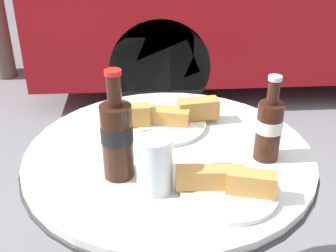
{
  "coord_description": "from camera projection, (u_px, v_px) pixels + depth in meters",
  "views": [
    {
      "loc": [
        -0.07,
        -0.91,
        1.29
      ],
      "look_at": [
        0.0,
        0.04,
        0.78
      ],
      "focal_mm": 45.0,
      "sensor_mm": 36.0,
      "label": 1
    }
  ],
  "objects": [
    {
      "name": "cola_bottle_right",
      "position": [
        117.0,
        137.0,
        0.92
      ],
      "size": [
        0.07,
        0.07,
        0.26
      ],
      "color": "#33190F",
      "rests_on": "bistro_table"
    },
    {
      "name": "bistro_table",
      "position": [
        169.0,
        197.0,
        1.14
      ],
      "size": [
        0.74,
        0.74,
        0.73
      ],
      "color": "#333333",
      "rests_on": "ground_plane"
    },
    {
      "name": "cola_bottle_left",
      "position": [
        269.0,
        127.0,
        1.0
      ],
      "size": [
        0.06,
        0.06,
        0.21
      ],
      "color": "#33190F",
      "rests_on": "bistro_table"
    },
    {
      "name": "lunch_plate_near",
      "position": [
        165.0,
        118.0,
        1.17
      ],
      "size": [
        0.3,
        0.24,
        0.07
      ],
      "color": "silver",
      "rests_on": "bistro_table"
    },
    {
      "name": "drinking_glass",
      "position": [
        155.0,
        166.0,
        0.9
      ],
      "size": [
        0.08,
        0.08,
        0.13
      ],
      "color": "#C68923",
      "rests_on": "bistro_table"
    },
    {
      "name": "lunch_plate_far",
      "position": [
        229.0,
        186.0,
        0.9
      ],
      "size": [
        0.22,
        0.21,
        0.06
      ],
      "color": "silver",
      "rests_on": "bistro_table"
    }
  ]
}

